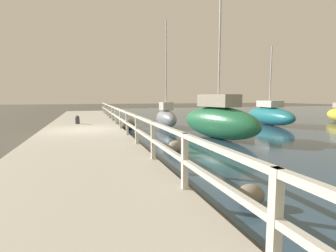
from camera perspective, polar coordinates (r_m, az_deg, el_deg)
ground_plane at (r=13.59m, az=-18.03°, el=-2.11°), size 120.00×120.00×0.00m
dock_walkway at (r=13.57m, az=-18.06°, el=-1.44°), size 3.91×36.00×0.32m
railing at (r=13.58m, az=-10.33°, el=2.28°), size 0.10×32.50×0.98m
boulder_far_strip at (r=15.47m, az=-8.65°, el=0.21°), size 0.77×0.70×0.58m
boulder_near_dock at (r=5.08m, az=17.61°, el=-14.04°), size 0.49×0.44×0.37m
boulder_water_edge at (r=9.20m, az=1.72°, el=-4.46°), size 0.54×0.49×0.41m
boulder_downstream at (r=17.16m, az=-8.58°, el=0.78°), size 0.75×0.67×0.56m
boulder_upstream at (r=19.64m, az=-8.67°, el=1.24°), size 0.53×0.48×0.40m
mooring_bollard at (r=16.52m, az=-19.12°, el=1.30°), size 0.25×0.25×0.50m
sailboat_gray at (r=16.56m, az=-0.43°, el=2.00°), size 0.97×3.13×6.57m
sailboat_teal at (r=19.56m, az=21.15°, el=2.32°), size 2.13×5.79×5.34m
sailboat_green at (r=12.34m, az=10.86°, el=1.26°), size 2.40×5.17×6.78m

